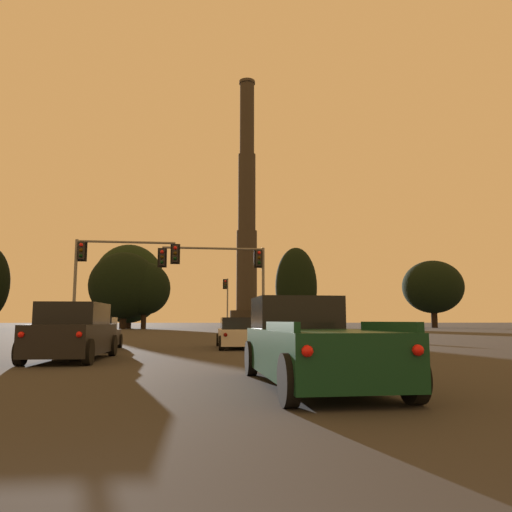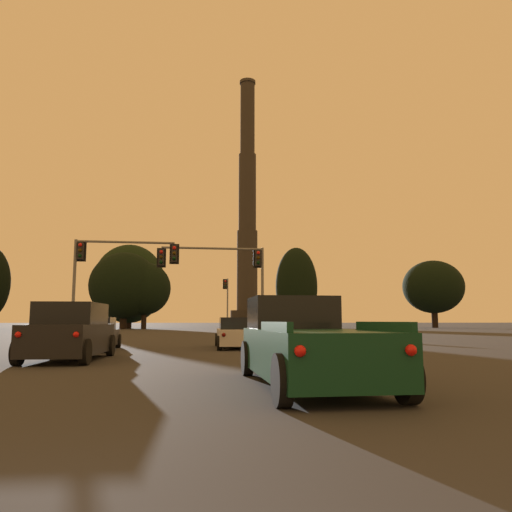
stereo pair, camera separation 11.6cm
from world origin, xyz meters
The scene contains 13 objects.
pickup_truck_right_lane_third centered at (3.16, 8.44, 0.80)m, with size 2.20×5.51×1.82m.
suv_left_lane_second centered at (-2.97, 15.62, 0.90)m, with size 2.30×4.97×1.86m.
sedan_left_lane_front centered at (-3.25, 21.29, 0.67)m, with size 2.06×4.73×1.43m.
sedan_right_lane_front centered at (3.17, 22.17, 0.67)m, with size 2.15×4.76×1.43m.
traffic_light_far_right centered at (5.74, 59.77, 4.21)m, with size 0.78×0.50×6.44m.
traffic_light_overhead_right centered at (3.33, 30.16, 4.63)m, with size 6.94×0.50×5.98m.
traffic_light_overhead_left centered at (-3.73, 28.83, 4.66)m, with size 6.26×0.50×6.06m.
smokestack centered at (15.27, 116.32, 23.89)m, with size 7.89×7.89×61.08m.
treeline_far_right centered at (-5.60, 78.09, 6.25)m, with size 8.05×7.24×10.39m.
treeline_right_mid centered at (20.12, 84.44, 7.23)m, with size 7.39×6.65×14.18m.
treeline_center_left centered at (44.94, 82.76, 7.30)m, with size 10.95×9.86×12.07m.
treeline_center_right centered at (-8.76, 78.43, 6.72)m, with size 10.81×9.72×11.93m.
treeline_left_mid centered at (-8.59, 83.55, 7.39)m, with size 11.83×10.65×13.94m.
Camera 1 is at (0.60, -1.53, 1.28)m, focal length 35.00 mm.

